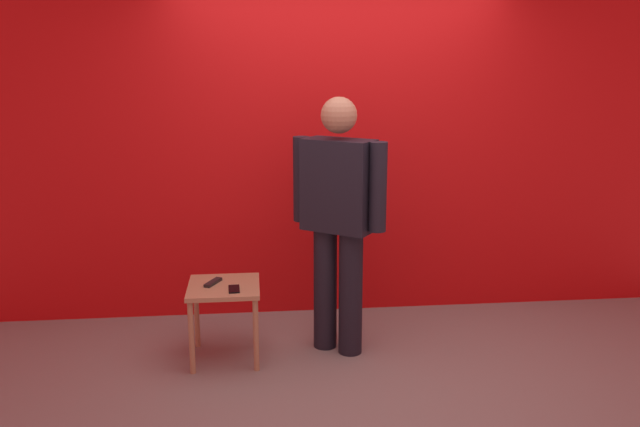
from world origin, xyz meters
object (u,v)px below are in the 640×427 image
(side_table, at_px, (224,297))
(tv_remote, at_px, (213,282))
(cell_phone, at_px, (234,289))
(standing_person, at_px, (338,213))

(side_table, relative_size, tv_remote, 3.06)
(cell_phone, height_order, tv_remote, tv_remote)
(cell_phone, relative_size, tv_remote, 0.85)
(cell_phone, bearing_deg, tv_remote, 134.88)
(standing_person, height_order, side_table, standing_person)
(standing_person, distance_m, cell_phone, 0.84)
(cell_phone, xyz_separation_m, tv_remote, (-0.14, 0.13, 0.01))
(standing_person, bearing_deg, side_table, -175.39)
(standing_person, relative_size, side_table, 3.34)
(side_table, height_order, tv_remote, tv_remote)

